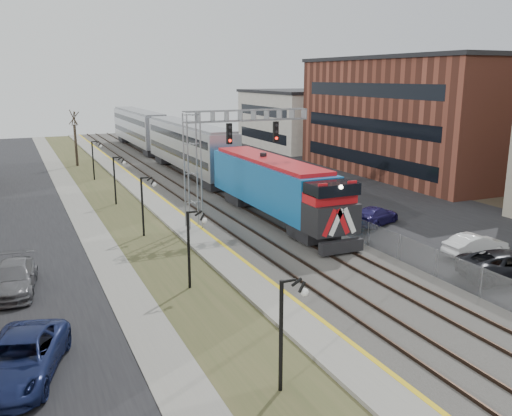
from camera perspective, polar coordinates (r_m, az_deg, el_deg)
street_west at (r=42.76m, az=-23.70°, el=-1.48°), size 7.00×120.00×0.04m
sidewalk at (r=42.99m, az=-17.72°, el=-0.86°), size 2.00×120.00×0.08m
grass_median at (r=43.41m, az=-13.80°, el=-0.47°), size 4.00×120.00×0.06m
platform at (r=44.00m, az=-9.97°, el=0.03°), size 2.00×120.00×0.24m
ballast_bed at (r=45.46m, az=-3.87°, el=0.62°), size 8.00×120.00×0.20m
parking_lot at (r=50.83m, az=8.89°, el=1.80°), size 16.00×120.00×0.04m
platform_edge at (r=44.19m, az=-8.88°, el=0.30°), size 0.24×120.00×0.01m
track_near at (r=44.78m, az=-6.27°, el=0.60°), size 1.58×120.00×0.15m
track_far at (r=45.96m, az=-2.13°, el=1.01°), size 1.58×120.00×0.15m
train at (r=61.15m, az=-8.18°, el=6.54°), size 3.00×63.05×5.33m
signal_gantry at (r=37.06m, az=-4.20°, el=6.26°), size 9.00×1.07×8.15m
lampposts at (r=27.20m, az=-7.27°, el=-4.32°), size 0.14×62.14×4.00m
fence at (r=46.91m, az=0.92°, el=1.94°), size 0.04×120.00×1.60m
buildings_east at (r=56.18m, az=23.52°, el=8.45°), size 16.00×76.00×15.00m
car_lot_b at (r=34.42m, az=22.10°, el=-3.71°), size 4.02×1.41×1.32m
car_lot_c at (r=31.16m, az=25.36°, el=-5.60°), size 6.09×4.38×1.54m
car_lot_d at (r=39.53m, az=12.40°, el=-0.84°), size 4.87×3.54×1.31m
car_lot_e at (r=48.79m, az=3.91°, el=2.30°), size 4.70×3.07×1.49m
car_lot_f at (r=50.69m, az=5.46°, el=2.76°), size 5.05×2.59×1.59m
car_street_a at (r=21.24m, az=-23.57°, el=-14.45°), size 4.02×5.91×1.50m
car_street_b at (r=29.26m, az=-24.15°, el=-6.81°), size 2.56×5.11×1.42m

